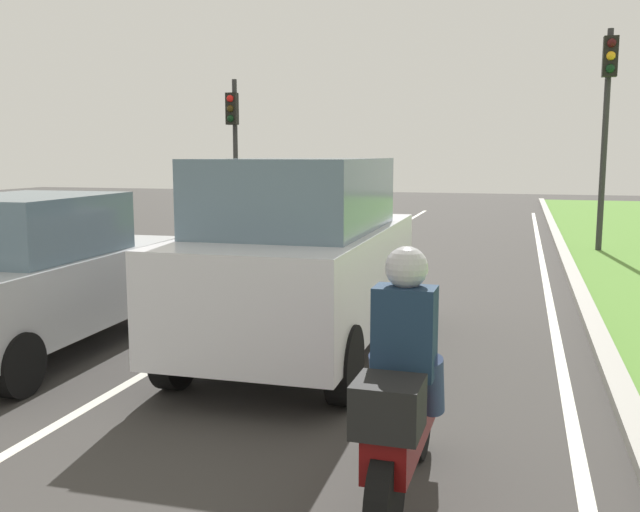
{
  "coord_description": "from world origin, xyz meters",
  "views": [
    {
      "loc": [
        3.09,
        0.71,
        2.33
      ],
      "look_at": [
        0.96,
        8.19,
        1.2
      ],
      "focal_mm": 39.53,
      "sensor_mm": 36.0,
      "label": 1
    }
  ],
  "objects_px": {
    "traffic_light_near_right": "(607,102)",
    "traffic_light_overhead_left": "(234,133)",
    "car_suv_ahead": "(301,256)",
    "car_sedan_left_lane": "(34,275)",
    "motorcycle": "(402,422)",
    "rider_person": "(405,329)"
  },
  "relations": [
    {
      "from": "traffic_light_near_right",
      "to": "traffic_light_overhead_left",
      "type": "bearing_deg",
      "value": 171.76
    },
    {
      "from": "traffic_light_near_right",
      "to": "traffic_light_overhead_left",
      "type": "height_order",
      "value": "traffic_light_near_right"
    },
    {
      "from": "car_suv_ahead",
      "to": "traffic_light_near_right",
      "type": "relative_size",
      "value": 0.87
    },
    {
      "from": "car_sedan_left_lane",
      "to": "motorcycle",
      "type": "bearing_deg",
      "value": -29.41
    },
    {
      "from": "motorcycle",
      "to": "car_suv_ahead",
      "type": "bearing_deg",
      "value": 119.1
    },
    {
      "from": "car_suv_ahead",
      "to": "motorcycle",
      "type": "relative_size",
      "value": 2.37
    },
    {
      "from": "rider_person",
      "to": "traffic_light_near_right",
      "type": "relative_size",
      "value": 0.22
    },
    {
      "from": "rider_person",
      "to": "traffic_light_overhead_left",
      "type": "bearing_deg",
      "value": 117.82
    },
    {
      "from": "traffic_light_near_right",
      "to": "traffic_light_overhead_left",
      "type": "relative_size",
      "value": 1.16
    },
    {
      "from": "motorcycle",
      "to": "traffic_light_overhead_left",
      "type": "xyz_separation_m",
      "value": [
        -7.38,
        14.76,
        2.38
      ]
    },
    {
      "from": "rider_person",
      "to": "traffic_light_overhead_left",
      "type": "xyz_separation_m",
      "value": [
        -7.38,
        14.71,
        1.76
      ]
    },
    {
      "from": "motorcycle",
      "to": "traffic_light_overhead_left",
      "type": "relative_size",
      "value": 0.43
    },
    {
      "from": "rider_person",
      "to": "traffic_light_overhead_left",
      "type": "height_order",
      "value": "traffic_light_overhead_left"
    },
    {
      "from": "car_sedan_left_lane",
      "to": "traffic_light_near_right",
      "type": "relative_size",
      "value": 0.84
    },
    {
      "from": "motorcycle",
      "to": "rider_person",
      "type": "height_order",
      "value": "rider_person"
    },
    {
      "from": "car_suv_ahead",
      "to": "car_sedan_left_lane",
      "type": "distance_m",
      "value": 3.15
    },
    {
      "from": "motorcycle",
      "to": "traffic_light_near_right",
      "type": "bearing_deg",
      "value": 80.43
    },
    {
      "from": "car_sedan_left_lane",
      "to": "rider_person",
      "type": "bearing_deg",
      "value": -28.93
    },
    {
      "from": "car_sedan_left_lane",
      "to": "rider_person",
      "type": "height_order",
      "value": "car_sedan_left_lane"
    },
    {
      "from": "motorcycle",
      "to": "rider_person",
      "type": "bearing_deg",
      "value": 88.8
    },
    {
      "from": "car_sedan_left_lane",
      "to": "traffic_light_overhead_left",
      "type": "height_order",
      "value": "traffic_light_overhead_left"
    },
    {
      "from": "car_sedan_left_lane",
      "to": "traffic_light_near_right",
      "type": "bearing_deg",
      "value": 54.19
    }
  ]
}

